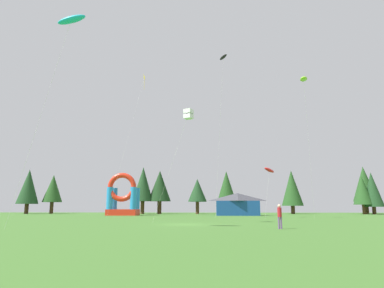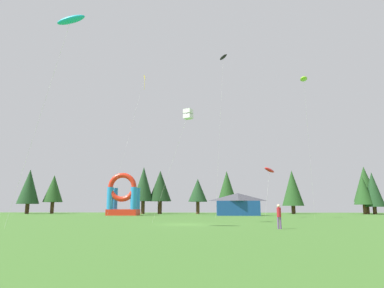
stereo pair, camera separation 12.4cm
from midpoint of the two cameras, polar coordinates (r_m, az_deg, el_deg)
ground_plane at (r=31.25m, az=-1.18°, el=-13.51°), size 120.00×120.00×0.00m
kite_red_parafoil at (r=51.67m, az=12.92°, el=-4.34°), size 2.34×2.70×7.57m
kite_black_parafoil at (r=49.92m, az=5.25°, el=14.41°), size 2.10×4.19×23.04m
kite_yellow_diamond at (r=63.41m, az=-8.18°, el=10.76°), size 4.28×7.07×25.50m
kite_white_box at (r=34.99m, az=-0.71°, el=5.09°), size 4.39×2.46×11.56m
kite_lime_parafoil at (r=46.41m, az=18.37°, el=10.40°), size 2.69×6.51×18.36m
kite_cyan_parafoil at (r=30.49m, az=-19.92°, el=19.21°), size 5.38×1.19×16.98m
person_far_side at (r=25.84m, az=14.53°, el=-11.48°), size 0.31×0.31×1.77m
inflatable_yellow_castle at (r=63.65m, az=-11.74°, el=-9.17°), size 5.46×4.07×7.67m
festival_tent at (r=61.61m, az=7.68°, el=-10.11°), size 7.56×3.09×3.97m
tree_row_0 at (r=84.45m, az=-26.07°, el=-6.52°), size 4.72×4.72×9.88m
tree_row_1 at (r=84.29m, az=-22.59°, el=-7.03°), size 4.38×4.38×8.78m
tree_row_2 at (r=75.01m, az=-8.36°, el=-6.78°), size 4.41×4.41×10.20m
tree_row_3 at (r=75.29m, az=-5.55°, el=-7.14°), size 5.00×5.00×9.47m
tree_row_4 at (r=74.26m, az=0.87°, el=-7.90°), size 4.12×4.12×7.59m
tree_row_5 at (r=76.31m, az=5.83°, el=-7.57°), size 4.86×4.86×9.48m
tree_row_6 at (r=78.26m, az=16.56°, el=-7.19°), size 4.68×4.68×9.55m
tree_row_7 at (r=79.88m, az=26.94°, el=-7.07°), size 3.96×3.96×7.89m
tree_row_8 at (r=80.63m, az=28.24°, el=-6.82°), size 4.19×4.19×8.75m
tree_row_9 at (r=84.61m, az=27.18°, el=-6.08°), size 5.10×5.10×10.46m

